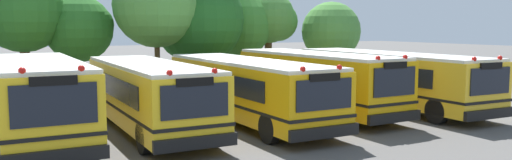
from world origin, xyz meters
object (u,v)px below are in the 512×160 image
(tree_4, at_px, (201,19))
(school_bus_0, at_px, (39,96))
(tree_3, at_px, (156,5))
(tree_6, at_px, (271,19))
(school_bus_3, at_px, (315,80))
(school_bus_4, at_px, (387,77))
(tree_1, at_px, (23,10))
(school_bus_2, at_px, (246,87))
(tree_5, at_px, (238,23))
(school_bus_1, at_px, (148,93))
(tree_2, at_px, (81,28))
(tree_7, at_px, (332,32))

(tree_4, bearing_deg, school_bus_0, -136.55)
(tree_3, xyz_separation_m, tree_6, (8.18, 1.86, -0.63))
(school_bus_0, relative_size, school_bus_3, 1.01)
(school_bus_4, xyz_separation_m, tree_3, (-8.34, 8.65, 3.46))
(school_bus_4, distance_m, tree_6, 10.89)
(tree_1, xyz_separation_m, tree_6, (14.54, 0.39, -0.33))
(school_bus_0, height_order, school_bus_2, school_bus_0)
(tree_5, bearing_deg, school_bus_2, -114.84)
(school_bus_4, xyz_separation_m, tree_1, (-14.69, 10.12, 3.16))
(tree_3, bearing_deg, tree_6, 12.83)
(school_bus_4, bearing_deg, tree_4, -58.22)
(school_bus_1, xyz_separation_m, school_bus_3, (7.53, 0.24, 0.08))
(school_bus_0, bearing_deg, tree_1, -90.88)
(tree_6, bearing_deg, tree_3, -167.17)
(school_bus_2, xyz_separation_m, school_bus_4, (7.44, 0.07, 0.05))
(school_bus_1, bearing_deg, tree_1, -70.82)
(school_bus_3, relative_size, tree_2, 1.80)
(tree_2, bearing_deg, school_bus_2, -65.85)
(school_bus_3, bearing_deg, school_bus_1, 0.77)
(school_bus_3, distance_m, tree_7, 11.20)
(school_bus_0, xyz_separation_m, tree_7, (18.30, 8.37, 1.92))
(tree_5, bearing_deg, tree_4, -152.34)
(school_bus_1, relative_size, school_bus_2, 0.93)
(tree_6, bearing_deg, school_bus_2, -124.53)
(school_bus_1, distance_m, tree_4, 11.26)
(tree_6, distance_m, tree_7, 4.02)
(tree_2, xyz_separation_m, tree_3, (3.62, -1.35, 1.21))
(school_bus_0, bearing_deg, school_bus_3, -179.46)
(school_bus_3, xyz_separation_m, school_bus_4, (3.81, -0.36, -0.03))
(school_bus_1, xyz_separation_m, tree_3, (3.00, 8.54, 3.50))
(school_bus_1, height_order, school_bus_3, school_bus_3)
(tree_6, height_order, tree_7, tree_6)
(school_bus_3, xyz_separation_m, tree_7, (7.17, 8.39, 1.95))
(tree_4, bearing_deg, school_bus_4, -59.49)
(school_bus_4, bearing_deg, school_bus_0, -0.16)
(tree_3, bearing_deg, tree_4, 13.40)
(school_bus_1, xyz_separation_m, tree_5, (9.02, 10.88, 2.58))
(school_bus_2, xyz_separation_m, tree_5, (5.12, 11.06, 2.58))
(tree_1, bearing_deg, tree_2, -2.55)
(tree_2, height_order, tree_5, tree_5)
(tree_4, xyz_separation_m, tree_6, (5.34, 1.19, 0.06))
(tree_7, bearing_deg, tree_4, 176.24)
(school_bus_3, distance_m, tree_6, 11.15)
(tree_5, xyz_separation_m, tree_6, (2.16, -0.48, 0.29))
(tree_1, bearing_deg, tree_4, -4.95)
(tree_2, bearing_deg, school_bus_3, -49.81)
(school_bus_1, bearing_deg, school_bus_4, -179.93)
(school_bus_0, bearing_deg, tree_6, -144.96)
(tree_4, xyz_separation_m, tree_5, (3.18, 1.67, -0.23))
(school_bus_2, bearing_deg, tree_2, -66.15)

